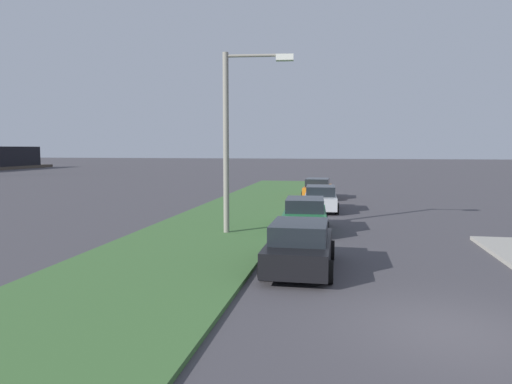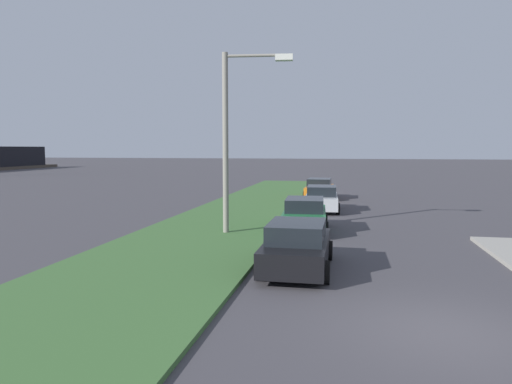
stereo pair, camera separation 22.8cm
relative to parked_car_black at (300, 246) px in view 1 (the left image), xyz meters
name	(u,v)px [view 1 (the left image)]	position (x,y,z in m)	size (l,w,h in m)	color
ground	(451,332)	(-4.17, -3.38, -0.72)	(300.00, 300.00, 0.00)	#423F44
grass_median	(213,230)	(5.83, 4.33, -0.66)	(60.00, 6.00, 0.12)	#3D6633
parked_car_black	(300,246)	(0.00, 0.00, 0.00)	(4.31, 2.04, 1.47)	black
parked_car_green	(305,215)	(6.58, 0.36, 0.00)	(4.39, 2.20, 1.47)	#1E6B38
parked_car_silver	(321,199)	(13.29, -0.01, 0.00)	(4.38, 2.17, 1.47)	#B2B5BA
parked_car_orange	(318,189)	(19.83, 0.50, 0.00)	(4.34, 2.09, 1.47)	orange
streetlight	(234,130)	(5.04, 3.17, 3.67)	(0.56, 2.87, 7.50)	gray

